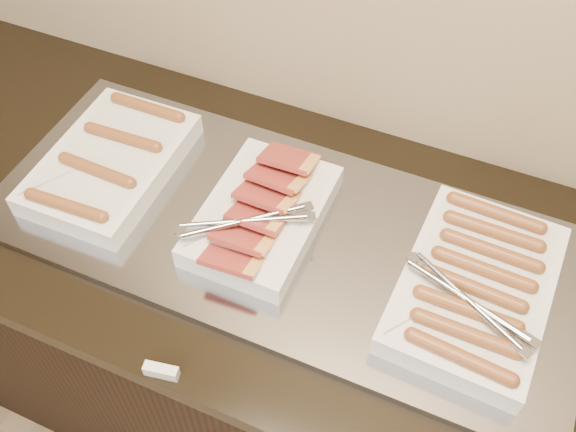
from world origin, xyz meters
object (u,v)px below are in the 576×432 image
at_px(counter, 274,336).
at_px(dish_center, 261,214).
at_px(dish_left, 111,162).
at_px(warming_tray, 281,232).
at_px(dish_right, 475,287).

relative_size(counter, dish_center, 5.84).
bearing_deg(dish_center, dish_left, 179.36).
relative_size(warming_tray, dish_center, 3.40).
bearing_deg(dish_right, counter, -177.97).
bearing_deg(dish_center, dish_right, 0.30).
xyz_separation_m(warming_tray, dish_center, (-0.04, -0.00, 0.04)).
relative_size(counter, dish_left, 5.53).
bearing_deg(counter, dish_left, 180.00).
bearing_deg(dish_left, dish_center, -1.66).
distance_m(dish_left, dish_right, 0.79).
bearing_deg(dish_right, dish_center, -177.31).
bearing_deg(warming_tray, dish_right, -0.51).
bearing_deg(dish_left, dish_right, -1.15).
relative_size(counter, warming_tray, 1.72).
distance_m(warming_tray, dish_right, 0.39).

